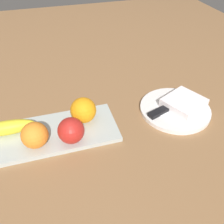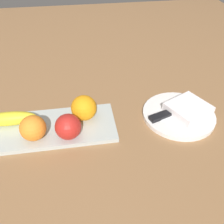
{
  "view_description": "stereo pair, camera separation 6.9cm",
  "coord_description": "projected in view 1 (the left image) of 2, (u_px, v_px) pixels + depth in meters",
  "views": [
    {
      "loc": [
        0.1,
        -0.51,
        0.48
      ],
      "look_at": [
        0.25,
        -0.01,
        0.04
      ],
      "focal_mm": 38.91,
      "sensor_mm": 36.0,
      "label": 1
    },
    {
      "loc": [
        0.17,
        -0.53,
        0.48
      ],
      "look_at": [
        0.25,
        -0.01,
        0.04
      ],
      "focal_mm": 38.91,
      "sensor_mm": 36.0,
      "label": 2
    }
  ],
  "objects": [
    {
      "name": "fruit_tray",
      "position": [
        41.0,
        136.0,
        0.67
      ],
      "size": [
        0.42,
        0.16,
        0.01
      ],
      "primitive_type": "cube",
      "color": "#B3BDB8",
      "rests_on": "ground_plane"
    },
    {
      "name": "knife",
      "position": [
        165.0,
        109.0,
        0.74
      ],
      "size": [
        0.18,
        0.08,
        0.01
      ],
      "rotation": [
        0.0,
        0.0,
        0.32
      ],
      "color": "silver",
      "rests_on": "dinner_plate"
    },
    {
      "name": "banana",
      "position": [
        6.0,
        128.0,
        0.65
      ],
      "size": [
        0.15,
        0.04,
        0.04
      ],
      "primitive_type": "ellipsoid",
      "rotation": [
        0.0,
        0.0,
        -0.03
      ],
      "color": "yellow",
      "rests_on": "fruit_tray"
    },
    {
      "name": "orange_near_banana",
      "position": [
        35.0,
        135.0,
        0.61
      ],
      "size": [
        0.07,
        0.07,
        0.07
      ],
      "primitive_type": "sphere",
      "color": "orange",
      "rests_on": "fruit_tray"
    },
    {
      "name": "orange_near_apple",
      "position": [
        83.0,
        110.0,
        0.68
      ],
      "size": [
        0.07,
        0.07,
        0.07
      ],
      "primitive_type": "sphere",
      "color": "orange",
      "rests_on": "fruit_tray"
    },
    {
      "name": "folded_napkin",
      "position": [
        184.0,
        103.0,
        0.75
      ],
      "size": [
        0.15,
        0.14,
        0.03
      ],
      "primitive_type": "cube",
      "rotation": [
        0.0,
        0.0,
        0.45
      ],
      "color": "white",
      "rests_on": "dinner_plate"
    },
    {
      "name": "ground_plane",
      "position": [
        23.0,
        139.0,
        0.67
      ],
      "size": [
        2.4,
        2.4,
        0.0
      ],
      "primitive_type": "plane",
      "color": "olive"
    },
    {
      "name": "dinner_plate",
      "position": [
        175.0,
        109.0,
        0.76
      ],
      "size": [
        0.22,
        0.22,
        0.01
      ],
      "primitive_type": "cylinder",
      "color": "white",
      "rests_on": "ground_plane"
    },
    {
      "name": "apple",
      "position": [
        71.0,
        131.0,
        0.62
      ],
      "size": [
        0.07,
        0.07,
        0.07
      ],
      "primitive_type": "sphere",
      "color": "red",
      "rests_on": "fruit_tray"
    }
  ]
}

